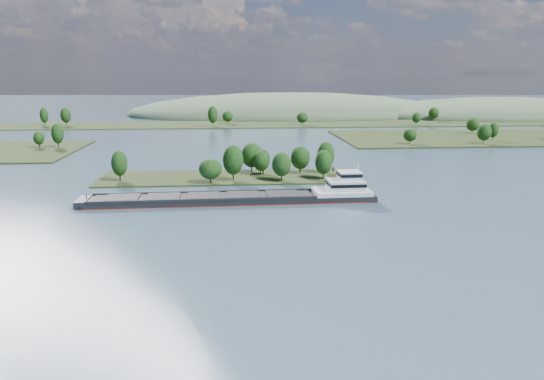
{
  "coord_description": "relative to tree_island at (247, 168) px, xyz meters",
  "views": [
    {
      "loc": [
        0.64,
        -25.08,
        40.38
      ],
      "look_at": [
        13.12,
        130.0,
        6.0
      ],
      "focal_mm": 35.0,
      "sensor_mm": 36.0,
      "label": 1
    }
  ],
  "objects": [
    {
      "name": "ground",
      "position": [
        -7.21,
        -59.18,
        -4.23
      ],
      "size": [
        1800.0,
        1800.0,
        0.0
      ],
      "primitive_type": "plane",
      "color": "#334859",
      "rests_on": "ground"
    },
    {
      "name": "hill_east",
      "position": [
        252.79,
        290.82,
        -4.23
      ],
      "size": [
        260.0,
        140.0,
        36.0
      ],
      "primitive_type": "ellipsoid",
      "color": "#455C3F",
      "rests_on": "ground"
    },
    {
      "name": "back_shoreline",
      "position": [
        0.41,
        220.48,
        -3.5
      ],
      "size": [
        900.0,
        60.0,
        16.75
      ],
      "color": "#212E14",
      "rests_on": "ground"
    },
    {
      "name": "hill_west",
      "position": [
        52.79,
        320.82,
        -4.23
      ],
      "size": [
        320.0,
        160.0,
        44.0
      ],
      "primitive_type": "ellipsoid",
      "color": "#455C3F",
      "rests_on": "ground"
    },
    {
      "name": "cargo_barge",
      "position": [
        -0.14,
        -38.71,
        -2.62
      ],
      "size": [
        94.55,
        14.01,
        12.75
      ],
      "color": "black",
      "rests_on": "ground"
    },
    {
      "name": "tree_island",
      "position": [
        0.0,
        0.0,
        0.0
      ],
      "size": [
        100.0,
        30.99,
        14.76
      ],
      "color": "#212E14",
      "rests_on": "ground"
    }
  ]
}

